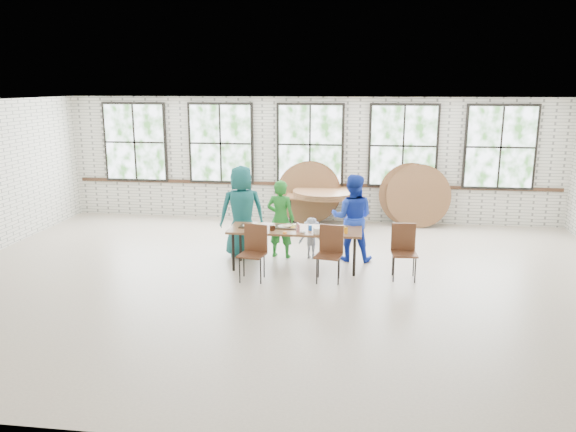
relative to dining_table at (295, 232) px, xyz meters
name	(u,v)px	position (x,y,z in m)	size (l,w,h in m)	color
room	(310,146)	(-0.09, 3.72, 1.14)	(12.00, 12.00, 12.00)	beige
dining_table	(295,232)	(0.00, 0.00, 0.00)	(2.40, 0.80, 0.74)	brown
chair_near_left	(254,247)	(-0.63, -0.65, -0.13)	(0.49, 0.48, 0.95)	#542F1C
chair_near_right	(330,248)	(0.67, -0.54, -0.13)	(0.49, 0.48, 0.95)	#542F1C
chair_spare	(404,246)	(1.92, -0.25, -0.13)	(0.45, 0.44, 0.95)	#542F1C
adult_teal	(242,211)	(-1.11, 0.65, 0.20)	(0.87, 0.57, 1.78)	#1B6868
adult_green	(281,219)	(-0.36, 0.65, 0.07)	(0.55, 0.36, 1.52)	#217E28
toddler	(312,238)	(0.24, 0.65, -0.29)	(0.52, 0.30, 0.80)	#111D36
adult_blue	(352,218)	(1.01, 0.65, 0.14)	(0.80, 0.63, 1.65)	#1A38BB
storage_table	(325,198)	(0.32, 3.14, 0.00)	(1.83, 0.83, 0.74)	brown
tabletop_clutter	(299,228)	(0.07, -0.05, 0.08)	(1.98, 0.62, 0.11)	black
round_tops_stacked	(325,193)	(0.32, 3.14, 0.12)	(1.50, 1.50, 0.13)	brown
round_tops_leaning	(361,194)	(1.16, 3.49, 0.05)	(4.11, 0.41, 1.50)	brown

